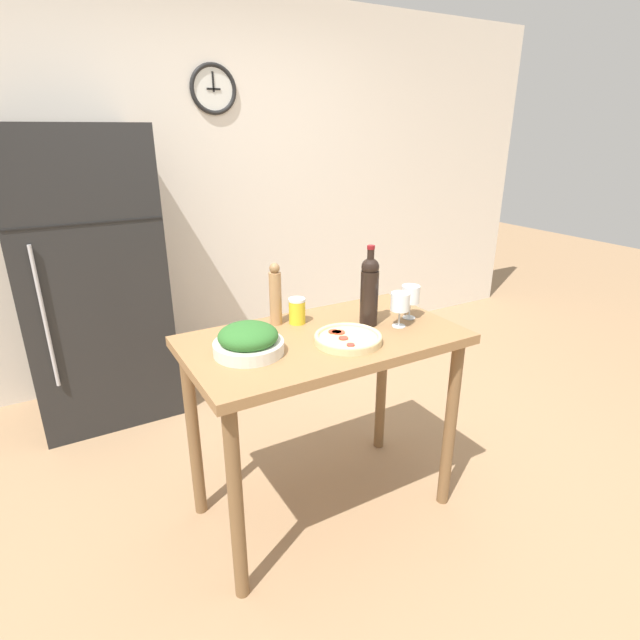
{
  "coord_description": "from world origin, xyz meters",
  "views": [
    {
      "loc": [
        -0.99,
        -1.69,
        1.73
      ],
      "look_at": [
        0.0,
        0.03,
        0.97
      ],
      "focal_mm": 28.0,
      "sensor_mm": 36.0,
      "label": 1
    }
  ],
  "objects": [
    {
      "name": "ground_plane",
      "position": [
        0.0,
        0.0,
        0.0
      ],
      "size": [
        14.0,
        14.0,
        0.0
      ],
      "primitive_type": "plane",
      "color": "#9E7A56"
    },
    {
      "name": "salt_canister",
      "position": [
        -0.03,
        0.19,
        0.96
      ],
      "size": [
        0.08,
        0.08,
        0.12
      ],
      "color": "yellow",
      "rests_on": "prep_counter"
    },
    {
      "name": "refrigerator",
      "position": [
        -0.75,
        1.51,
        0.88
      ],
      "size": [
        0.79,
        0.69,
        1.76
      ],
      "color": "black",
      "rests_on": "ground_plane"
    },
    {
      "name": "wine_bottle",
      "position": [
        0.24,
        0.01,
        1.07
      ],
      "size": [
        0.08,
        0.08,
        0.36
      ],
      "color": "black",
      "rests_on": "prep_counter"
    },
    {
      "name": "pepper_mill",
      "position": [
        -0.12,
        0.23,
        1.04
      ],
      "size": [
        0.05,
        0.05,
        0.28
      ],
      "color": "#AD7F51",
      "rests_on": "prep_counter"
    },
    {
      "name": "wall_back",
      "position": [
        0.0,
        1.9,
        1.3
      ],
      "size": [
        6.4,
        0.08,
        2.6
      ],
      "color": "silver",
      "rests_on": "ground_plane"
    },
    {
      "name": "salad_bowl",
      "position": [
        -0.34,
        -0.01,
        0.96
      ],
      "size": [
        0.28,
        0.28,
        0.12
      ],
      "color": "silver",
      "rests_on": "prep_counter"
    },
    {
      "name": "homemade_pizza",
      "position": [
        0.05,
        -0.11,
        0.92
      ],
      "size": [
        0.28,
        0.28,
        0.04
      ],
      "color": "#DBC189",
      "rests_on": "prep_counter"
    },
    {
      "name": "wine_glass_far",
      "position": [
        0.45,
        -0.02,
        1.02
      ],
      "size": [
        0.08,
        0.08,
        0.16
      ],
      "color": "silver",
      "rests_on": "prep_counter"
    },
    {
      "name": "wine_glass_near",
      "position": [
        0.34,
        -0.08,
        1.01
      ],
      "size": [
        0.08,
        0.08,
        0.16
      ],
      "color": "silver",
      "rests_on": "prep_counter"
    },
    {
      "name": "prep_counter",
      "position": [
        0.0,
        0.0,
        0.77
      ],
      "size": [
        1.18,
        0.65,
        0.91
      ],
      "color": "olive",
      "rests_on": "ground_plane"
    }
  ]
}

